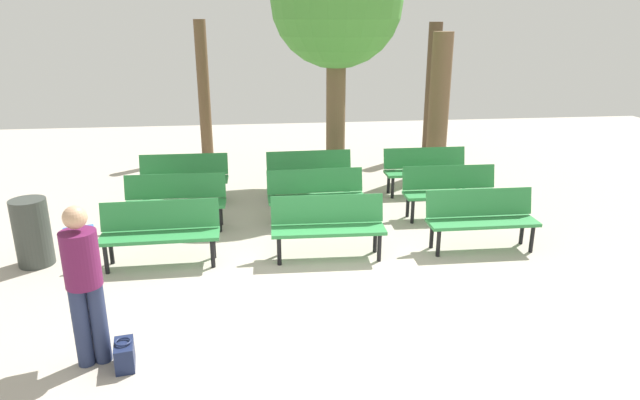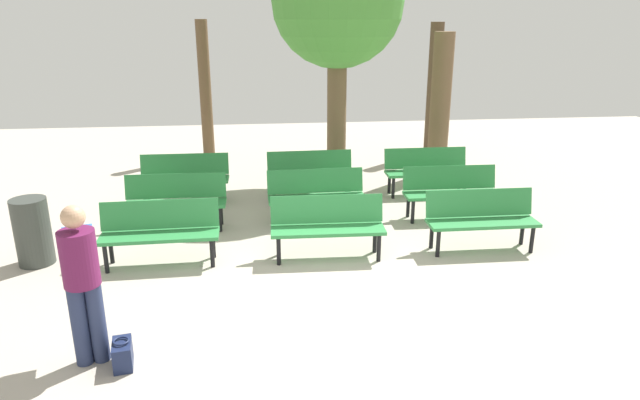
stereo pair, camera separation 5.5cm
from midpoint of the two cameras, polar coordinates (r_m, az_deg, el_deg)
ground_plane at (r=6.73m, az=2.62°, el=-11.02°), size 24.00×24.00×0.00m
bench_r0_c0 at (r=7.99m, az=-15.81°, el=-2.86°), size 1.61×0.52×0.87m
bench_r0_c1 at (r=7.90m, az=0.98°, el=-2.38°), size 1.61×0.53×0.87m
bench_r0_c2 at (r=8.51m, az=16.28°, el=-1.61°), size 1.60×0.49×0.87m
bench_r1_c0 at (r=9.26m, az=-14.34°, el=0.17°), size 1.60×0.49×0.87m
bench_r1_c1 at (r=9.25m, az=-0.23°, el=0.74°), size 1.61×0.52×0.87m
bench_r1_c2 at (r=9.71m, az=13.34°, el=1.10°), size 1.61×0.51×0.87m
bench_r2_c0 at (r=10.57m, az=-13.48°, el=2.48°), size 1.60×0.49×0.87m
bench_r2_c1 at (r=10.52m, az=-0.85°, el=2.91°), size 1.61×0.51×0.87m
bench_r2_c2 at (r=10.95m, az=10.95°, el=3.21°), size 1.60×0.49×0.87m
tree_0 at (r=13.83m, az=-11.50°, el=10.94°), size 0.28×0.28×3.22m
tree_1 at (r=14.13m, az=11.62°, el=10.96°), size 0.33×0.33×3.15m
tree_2 at (r=11.17m, az=1.96°, el=19.32°), size 2.50×2.50×4.80m
tree_3 at (r=12.24m, az=12.28°, el=9.43°), size 0.43×0.43×2.99m
visitor_with_backpack at (r=5.84m, az=-22.87°, el=-7.05°), size 0.44×0.58×1.65m
handbag at (r=6.01m, az=-19.23°, el=-14.59°), size 0.23×0.35×0.29m
trash_bin at (r=8.63m, az=-27.08°, el=-2.89°), size 0.48×0.48×0.94m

